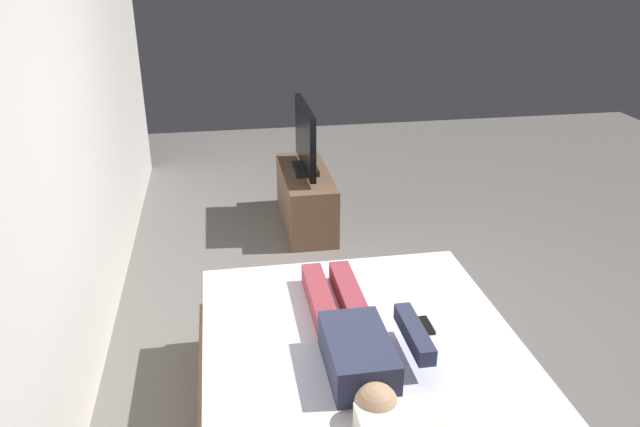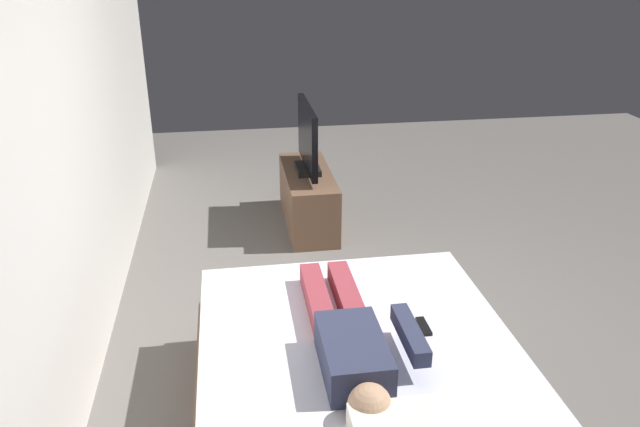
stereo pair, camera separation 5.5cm
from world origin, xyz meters
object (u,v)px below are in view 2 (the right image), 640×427
object	(u,v)px
remote	(423,326)
tv	(307,140)
tv_stand	(308,198)
person	(350,339)
bed	(362,402)

from	to	relation	value
remote	tv	world-z (taller)	tv
tv_stand	tv	size ratio (longest dim) A/B	1.25
tv	tv_stand	bearing A→B (deg)	0.00
person	bed	bearing A→B (deg)	-115.98
person	tv_stand	xyz separation A→B (m)	(2.64, -0.16, -0.37)
person	remote	bearing A→B (deg)	-69.53
bed	tv	bearing A→B (deg)	-2.13
bed	person	size ratio (longest dim) A/B	1.58
bed	person	distance (m)	0.36
bed	remote	world-z (taller)	remote
remote	tv_stand	world-z (taller)	remote
remote	tv	distance (m)	2.51
bed	tv_stand	distance (m)	2.67
tv_stand	tv	bearing A→B (deg)	180.00
tv	bed	bearing A→B (deg)	177.87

